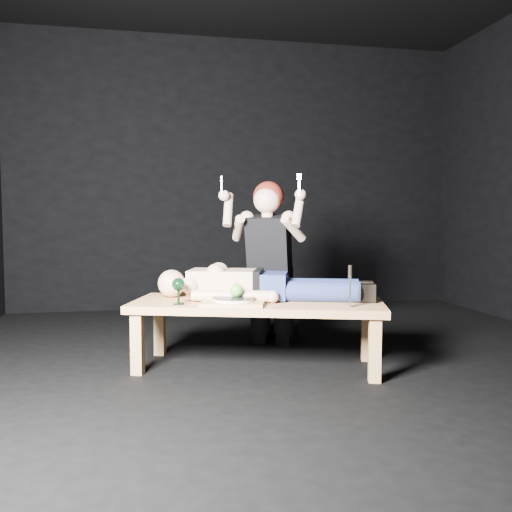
{
  "coord_description": "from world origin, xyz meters",
  "views": [
    {
      "loc": [
        -0.97,
        -3.47,
        1.0
      ],
      "look_at": [
        -0.28,
        0.05,
        0.75
      ],
      "focal_mm": 37.36,
      "sensor_mm": 36.0,
      "label": 1
    }
  ],
  "objects_px": {
    "lying_man": "(266,281)",
    "kneeling_woman": "(271,262)",
    "goblet": "(179,291)",
    "carving_knife": "(350,286)",
    "table": "(257,334)",
    "serving_tray": "(233,302)"
  },
  "relations": [
    {
      "from": "lying_man",
      "to": "kneeling_woman",
      "type": "height_order",
      "value": "kneeling_woman"
    },
    {
      "from": "lying_man",
      "to": "goblet",
      "type": "height_order",
      "value": "lying_man"
    },
    {
      "from": "lying_man",
      "to": "carving_knife",
      "type": "height_order",
      "value": "carving_knife"
    },
    {
      "from": "lying_man",
      "to": "table",
      "type": "bearing_deg",
      "value": -115.28
    },
    {
      "from": "lying_man",
      "to": "carving_knife",
      "type": "xyz_separation_m",
      "value": [
        0.45,
        -0.43,
        0.01
      ]
    },
    {
      "from": "serving_tray",
      "to": "carving_knife",
      "type": "bearing_deg",
      "value": -19.3
    },
    {
      "from": "table",
      "to": "serving_tray",
      "type": "distance_m",
      "value": 0.31
    },
    {
      "from": "lying_man",
      "to": "goblet",
      "type": "distance_m",
      "value": 0.61
    },
    {
      "from": "serving_tray",
      "to": "lying_man",
      "type": "bearing_deg",
      "value": 36.11
    },
    {
      "from": "lying_man",
      "to": "goblet",
      "type": "relative_size",
      "value": 8.96
    },
    {
      "from": "lying_man",
      "to": "goblet",
      "type": "xyz_separation_m",
      "value": [
        -0.6,
        -0.12,
        -0.04
      ]
    },
    {
      "from": "serving_tray",
      "to": "carving_knife",
      "type": "relative_size",
      "value": 1.52
    },
    {
      "from": "table",
      "to": "carving_knife",
      "type": "relative_size",
      "value": 6.32
    },
    {
      "from": "serving_tray",
      "to": "table",
      "type": "bearing_deg",
      "value": 30.11
    },
    {
      "from": "lying_man",
      "to": "kneeling_woman",
      "type": "xyz_separation_m",
      "value": [
        0.16,
        0.52,
        0.09
      ]
    },
    {
      "from": "table",
      "to": "serving_tray",
      "type": "bearing_deg",
      "value": -132.55
    },
    {
      "from": "kneeling_woman",
      "to": "goblet",
      "type": "distance_m",
      "value": 1.0
    },
    {
      "from": "lying_man",
      "to": "serving_tray",
      "type": "relative_size",
      "value": 3.87
    },
    {
      "from": "table",
      "to": "carving_knife",
      "type": "bearing_deg",
      "value": -16.44
    },
    {
      "from": "kneeling_woman",
      "to": "goblet",
      "type": "height_order",
      "value": "kneeling_woman"
    },
    {
      "from": "kneeling_woman",
      "to": "serving_tray",
      "type": "bearing_deg",
      "value": -93.34
    },
    {
      "from": "goblet",
      "to": "carving_knife",
      "type": "distance_m",
      "value": 1.09
    }
  ]
}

